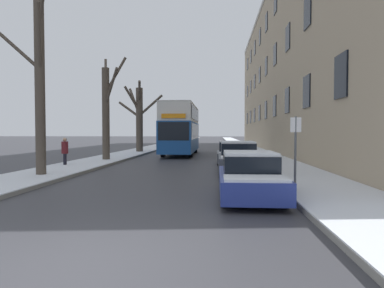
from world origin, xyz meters
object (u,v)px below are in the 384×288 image
bare_tree_left_0 (39,78)px  double_decker_bus (181,127)px  parked_car_2 (232,153)px  parked_car_1 (238,159)px  pedestrian_left_sidewalk (65,151)px  bare_tree_left_1 (107,110)px  bare_tree_left_2 (139,116)px  street_sign_post (295,151)px  parked_car_0 (250,177)px

bare_tree_left_0 → double_decker_bus: 16.20m
bare_tree_left_0 → parked_car_2: bare_tree_left_0 is taller
parked_car_1 → bare_tree_left_0: bearing=-167.5°
bare_tree_left_0 → pedestrian_left_sidewalk: bearing=101.8°
bare_tree_left_1 → parked_car_2: bare_tree_left_1 is taller
bare_tree_left_2 → pedestrian_left_sidewalk: bearing=-94.8°
bare_tree_left_2 → street_sign_post: (9.59, -21.10, -2.03)m
bare_tree_left_2 → parked_car_0: 23.11m
bare_tree_left_2 → double_decker_bus: size_ratio=0.62×
bare_tree_left_1 → parked_car_1: size_ratio=1.60×
parked_car_0 → parked_car_2: parked_car_2 is taller
double_decker_bus → parked_car_2: size_ratio=2.51×
bare_tree_left_0 → parked_car_1: size_ratio=2.00×
bare_tree_left_2 → pedestrian_left_sidewalk: (-1.11, -13.27, -2.52)m
parked_car_0 → pedestrian_left_sidewalk: size_ratio=2.50×
bare_tree_left_2 → parked_car_2: 13.47m
bare_tree_left_1 → bare_tree_left_2: (-0.01, 9.46, 0.01)m
bare_tree_left_0 → bare_tree_left_1: size_ratio=1.25×
bare_tree_left_1 → parked_car_0: bearing=-55.6°
bare_tree_left_0 → double_decker_bus: (4.37, 15.50, -1.80)m
bare_tree_left_2 → parked_car_0: (8.21, -21.42, -2.79)m
bare_tree_left_0 → bare_tree_left_1: bare_tree_left_0 is taller
double_decker_bus → street_sign_post: 19.78m
bare_tree_left_0 → bare_tree_left_2: size_ratio=1.35×
bare_tree_left_1 → parked_car_2: 8.69m
bare_tree_left_0 → bare_tree_left_2: 17.63m
parked_car_1 → parked_car_0: bearing=-90.0°
parked_car_1 → parked_car_2: parked_car_1 is taller
bare_tree_left_1 → double_decker_bus: size_ratio=0.67×
street_sign_post → parked_car_1: bearing=104.5°
bare_tree_left_2 → parked_car_2: size_ratio=1.56×
parked_car_0 → street_sign_post: bearing=13.1°
pedestrian_left_sidewalk → bare_tree_left_2: bearing=-24.0°
parked_car_2 → street_sign_post: 10.91m
bare_tree_left_2 → parked_car_1: bearing=-62.5°
parked_car_0 → parked_car_2: bearing=90.0°
bare_tree_left_1 → bare_tree_left_2: bare_tree_left_1 is taller
parked_car_0 → parked_car_1: parked_car_1 is taller
bare_tree_left_0 → parked_car_2: bearing=41.0°
parked_car_0 → street_sign_post: street_sign_post is taller
parked_car_0 → parked_car_2: (-0.00, 11.12, 0.01)m
pedestrian_left_sidewalk → street_sign_post: bearing=-145.4°
bare_tree_left_1 → parked_car_2: (8.20, -0.84, -2.77)m
bare_tree_left_0 → parked_car_0: (8.41, -3.82, -3.57)m
bare_tree_left_0 → parked_car_1: (8.41, 1.87, -3.50)m
bare_tree_left_0 → street_sign_post: size_ratio=3.65×
pedestrian_left_sidewalk → parked_car_1: bearing=-124.0°
street_sign_post → pedestrian_left_sidewalk: bearing=143.8°
double_decker_bus → street_sign_post: bearing=-74.1°
parked_car_0 → parked_car_1: 5.69m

